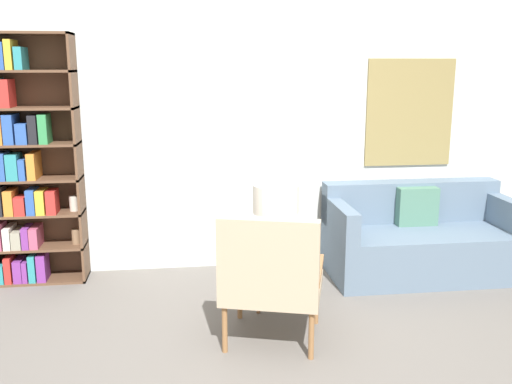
# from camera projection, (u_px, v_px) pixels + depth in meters

# --- Properties ---
(ground_plane) EXTENTS (14.00, 14.00, 0.00)m
(ground_plane) POSITION_uv_depth(u_px,v_px,m) (271.00, 381.00, 3.32)
(ground_plane) COLOR #66605B
(wall_back) EXTENTS (6.40, 0.08, 2.70)m
(wall_back) POSITION_uv_depth(u_px,v_px,m) (239.00, 118.00, 4.99)
(wall_back) COLOR silver
(wall_back) RESTS_ON ground_plane
(bookshelf) EXTENTS (0.73, 0.30, 2.05)m
(bookshelf) POSITION_uv_depth(u_px,v_px,m) (25.00, 166.00, 4.66)
(bookshelf) COLOR brown
(bookshelf) RESTS_ON ground_plane
(armchair) EXTENTS (0.77, 0.75, 0.90)m
(armchair) POSITION_uv_depth(u_px,v_px,m) (271.00, 274.00, 3.65)
(armchair) COLOR olive
(armchair) RESTS_ON ground_plane
(couch) EXTENTS (1.61, 0.80, 0.78)m
(couch) POSITION_uv_depth(u_px,v_px,m) (420.00, 240.00, 5.00)
(couch) COLOR slate
(couch) RESTS_ON ground_plane
(side_table) EXTENTS (0.59, 0.59, 0.54)m
(side_table) POSITION_uv_depth(u_px,v_px,m) (277.00, 245.00, 4.24)
(side_table) COLOR brown
(side_table) RESTS_ON ground_plane
(table_lamp) EXTENTS (0.33, 0.33, 0.41)m
(table_lamp) POSITION_uv_depth(u_px,v_px,m) (276.00, 205.00, 4.16)
(table_lamp) COLOR #2D2D33
(table_lamp) RESTS_ON side_table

